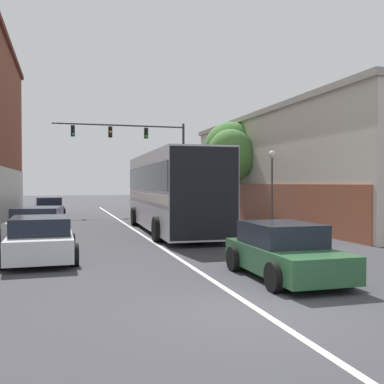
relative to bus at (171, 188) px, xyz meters
name	(u,v)px	position (x,y,z in m)	size (l,w,h in m)	color
ground_plane	(261,312)	(-1.59, -13.49, -2.06)	(160.00, 160.00, 0.00)	#38383D
lane_center_line	(133,229)	(-1.59, 1.59, -2.06)	(0.14, 42.17, 0.01)	silver
building_right_storefront	(317,166)	(10.06, 3.57, 1.30)	(8.71, 21.66, 6.49)	beige
bus	(171,188)	(0.00, 0.00, 0.00)	(3.19, 11.57, 3.69)	#B7B7BC
hatchback_foreground	(284,252)	(0.20, -10.96, -1.43)	(2.00, 3.87, 1.34)	#285633
parked_car_left_near	(49,207)	(-5.96, 12.65, -1.44)	(2.33, 4.43, 1.31)	navy
parked_car_left_mid	(39,224)	(-5.94, -1.63, -1.41)	(2.54, 4.60, 1.35)	silver
parked_car_left_far	(41,239)	(-5.64, -6.70, -1.43)	(2.11, 4.18, 1.32)	silver
traffic_signal_gantry	(142,145)	(0.76, 12.66, 3.13)	(9.81, 0.36, 6.91)	#333338
street_lamp	(272,178)	(5.19, -0.18, 0.49)	(0.37, 0.37, 3.96)	#47474C
street_tree_near	(231,156)	(4.89, 4.82, 1.91)	(2.98, 2.68, 5.62)	brown
street_tree_far	(231,153)	(5.34, 6.05, 2.20)	(3.57, 3.21, 6.24)	brown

